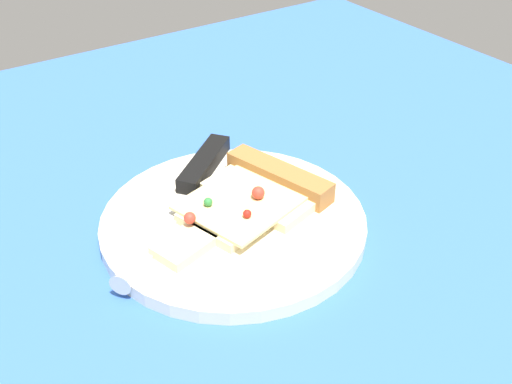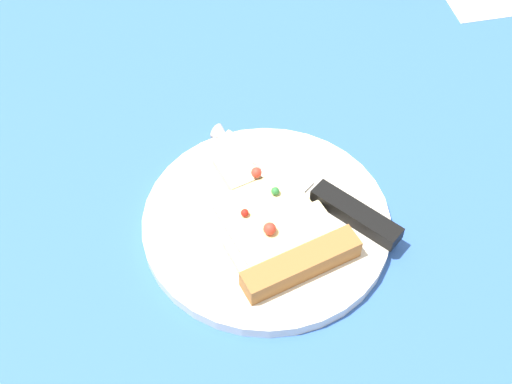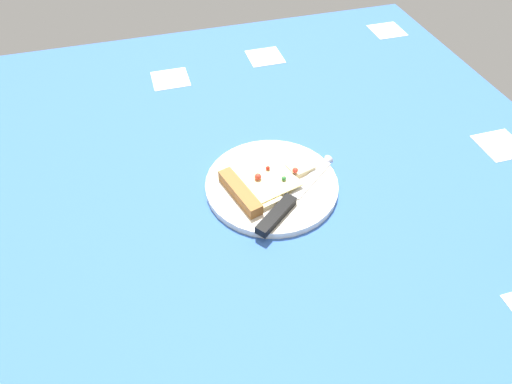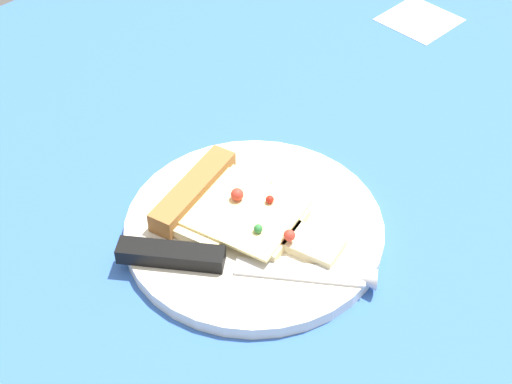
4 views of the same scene
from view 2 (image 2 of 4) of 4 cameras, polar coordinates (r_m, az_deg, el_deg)
name	(u,v)px [view 2 (image 2 of 4)]	position (r cm, az deg, el deg)	size (l,w,h in cm)	color
ground_plane	(180,220)	(73.87, -6.37, -2.33)	(119.77, 119.77, 3.00)	#3360B7
plate	(266,222)	(70.55, 0.86, -2.53)	(25.39, 25.39, 1.38)	silver
pizza_slice	(279,232)	(68.04, 1.91, -3.37)	(13.52, 18.86, 2.56)	beige
knife	(319,193)	(71.53, 5.28, -0.07)	(16.50, 20.15, 2.45)	silver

